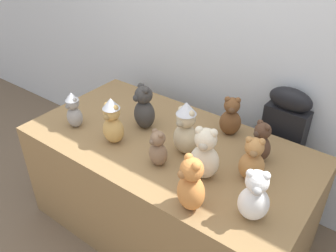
% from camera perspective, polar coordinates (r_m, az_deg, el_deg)
% --- Properties ---
extents(ground_plane, '(10.00, 10.00, 0.00)m').
position_cam_1_polar(ground_plane, '(2.55, -3.57, -19.07)').
color(ground_plane, brown).
extents(wall_back, '(7.00, 0.08, 2.60)m').
position_cam_1_polar(wall_back, '(2.49, 10.35, 15.82)').
color(wall_back, silver).
rests_on(wall_back, ground_plane).
extents(display_table, '(1.79, 0.93, 0.74)m').
position_cam_1_polar(display_table, '(2.41, -0.00, -9.87)').
color(display_table, olive).
rests_on(display_table, ground_plane).
extents(instrument_case, '(0.29, 0.14, 1.03)m').
position_cam_1_polar(instrument_case, '(2.56, 17.45, -4.42)').
color(instrument_case, black).
rests_on(instrument_case, ground_plane).
extents(teddy_bear_charcoal, '(0.19, 0.18, 0.30)m').
position_cam_1_polar(teddy_bear_charcoal, '(2.26, -3.89, 2.90)').
color(teddy_bear_charcoal, '#383533').
rests_on(teddy_bear_charcoal, display_table).
extents(teddy_bear_caramel, '(0.17, 0.15, 0.26)m').
position_cam_1_polar(teddy_bear_caramel, '(1.89, 13.45, -5.40)').
color(teddy_bear_caramel, '#B27A42').
rests_on(teddy_bear_caramel, display_table).
extents(teddy_bear_snow, '(0.18, 0.17, 0.28)m').
position_cam_1_polar(teddy_bear_snow, '(1.67, 13.74, -11.08)').
color(teddy_bear_snow, white).
rests_on(teddy_bear_snow, display_table).
extents(teddy_bear_cream, '(0.19, 0.18, 0.31)m').
position_cam_1_polar(teddy_bear_cream, '(1.85, 5.94, -4.63)').
color(teddy_bear_cream, beige).
rests_on(teddy_bear_cream, display_table).
extents(teddy_bear_mocha, '(0.14, 0.13, 0.22)m').
position_cam_1_polar(teddy_bear_mocha, '(1.95, -1.63, -3.72)').
color(teddy_bear_mocha, '#7F6047').
rests_on(teddy_bear_mocha, display_table).
extents(teddy_bear_cocoa, '(0.16, 0.15, 0.25)m').
position_cam_1_polar(teddy_bear_cocoa, '(2.04, 14.73, -2.58)').
color(teddy_bear_cocoa, '#4C3323').
rests_on(teddy_bear_cocoa, display_table).
extents(teddy_bear_honey, '(0.15, 0.13, 0.30)m').
position_cam_1_polar(teddy_bear_honey, '(2.13, -8.95, 0.76)').
color(teddy_bear_honey, tan).
rests_on(teddy_bear_honey, display_table).
extents(teddy_bear_chestnut, '(0.17, 0.16, 0.26)m').
position_cam_1_polar(teddy_bear_chestnut, '(2.22, 10.09, 1.41)').
color(teddy_bear_chestnut, brown).
rests_on(teddy_bear_chestnut, display_table).
extents(teddy_bear_ash, '(0.12, 0.10, 0.25)m').
position_cam_1_polar(teddy_bear_ash, '(2.35, -14.98, 2.47)').
color(teddy_bear_ash, gray).
rests_on(teddy_bear_ash, display_table).
extents(teddy_bear_sand, '(0.17, 0.15, 0.33)m').
position_cam_1_polar(teddy_bear_sand, '(2.01, 2.86, -0.42)').
color(teddy_bear_sand, '#CCB78E').
rests_on(teddy_bear_sand, display_table).
extents(teddy_bear_ginger, '(0.19, 0.18, 0.30)m').
position_cam_1_polar(teddy_bear_ginger, '(1.67, 3.74, -9.48)').
color(teddy_bear_ginger, '#D17F3D').
rests_on(teddy_bear_ginger, display_table).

